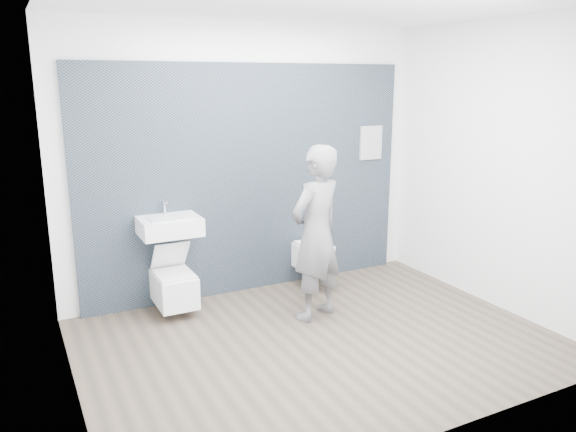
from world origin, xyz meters
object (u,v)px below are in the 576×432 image
visitor (316,233)px  toilet_square (174,287)px  washbasin (170,226)px  toilet_rounded (316,258)px

visitor → toilet_square: bearing=-50.9°
toilet_square → visitor: visitor is taller
washbasin → visitor: size_ratio=0.34×
washbasin → toilet_square: (0.00, -0.05, -0.60)m
toilet_rounded → toilet_square: bearing=179.5°
toilet_square → washbasin: bearing=90.0°
washbasin → visitor: visitor is taller
toilet_square → toilet_rounded: toilet_square is taller
toilet_square → toilet_rounded: bearing=-0.5°
washbasin → toilet_rounded: bearing=-2.2°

